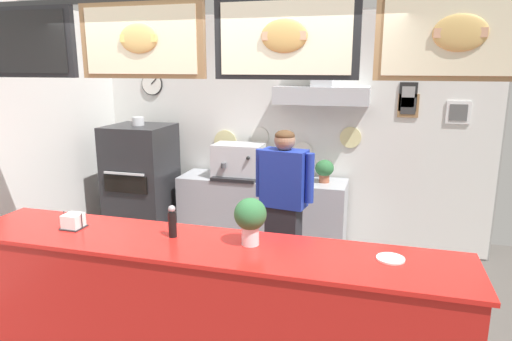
{
  "coord_description": "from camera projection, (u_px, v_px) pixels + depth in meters",
  "views": [
    {
      "loc": [
        1.15,
        -3.05,
        2.21
      ],
      "look_at": [
        0.09,
        0.72,
        1.29
      ],
      "focal_mm": 31.83,
      "sensor_mm": 36.0,
      "label": 1
    }
  ],
  "objects": [
    {
      "name": "espresso_machine",
      "position": [
        239.0,
        161.0,
        5.4
      ],
      "size": [
        0.59,
        0.46,
        0.41
      ],
      "color": "silver",
      "rests_on": "back_prep_counter"
    },
    {
      "name": "napkin_holder",
      "position": [
        73.0,
        222.0,
        3.4
      ],
      "size": [
        0.16,
        0.15,
        0.13
      ],
      "color": "#262628",
      "rests_on": "service_counter"
    },
    {
      "name": "potted_oregano",
      "position": [
        324.0,
        169.0,
        5.18
      ],
      "size": [
        0.21,
        0.21,
        0.26
      ],
      "color": "#9E563D",
      "rests_on": "back_prep_counter"
    },
    {
      "name": "condiment_plate",
      "position": [
        391.0,
        259.0,
        2.86
      ],
      "size": [
        0.18,
        0.18,
        0.01
      ],
      "color": "white",
      "rests_on": "service_counter"
    },
    {
      "name": "service_counter",
      "position": [
        204.0,
        309.0,
        3.23
      ],
      "size": [
        3.58,
        0.67,
        1.01
      ],
      "color": "red",
      "rests_on": "ground_plane"
    },
    {
      "name": "basil_vase",
      "position": [
        250.0,
        218.0,
        3.06
      ],
      "size": [
        0.22,
        0.22,
        0.33
      ],
      "color": "silver",
      "rests_on": "service_counter"
    },
    {
      "name": "back_wall_assembly",
      "position": [
        286.0,
        125.0,
        5.4
      ],
      "size": [
        4.84,
        2.62,
        2.81
      ],
      "color": "gray",
      "rests_on": "ground_plane"
    },
    {
      "name": "shop_worker",
      "position": [
        284.0,
        209.0,
        4.27
      ],
      "size": [
        0.57,
        0.28,
        1.63
      ],
      "rotation": [
        0.0,
        0.0,
        2.99
      ],
      "color": "#232328",
      "rests_on": "ground_plane"
    },
    {
      "name": "pepper_grinder",
      "position": [
        172.0,
        221.0,
        3.22
      ],
      "size": [
        0.06,
        0.06,
        0.24
      ],
      "color": "black",
      "rests_on": "service_counter"
    },
    {
      "name": "back_prep_counter",
      "position": [
        262.0,
        214.0,
        5.5
      ],
      "size": [
        2.0,
        0.56,
        0.89
      ],
      "color": "#A3A5AD",
      "rests_on": "ground_plane"
    },
    {
      "name": "potted_rosemary",
      "position": [
        279.0,
        169.0,
        5.35
      ],
      "size": [
        0.16,
        0.16,
        0.21
      ],
      "color": "#4C4C51",
      "rests_on": "back_prep_counter"
    },
    {
      "name": "pizza_oven",
      "position": [
        142.0,
        186.0,
        5.55
      ],
      "size": [
        0.72,
        0.74,
        1.6
      ],
      "color": "#232326",
      "rests_on": "ground_plane"
    }
  ]
}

